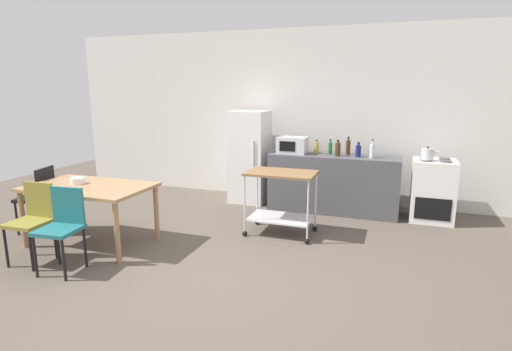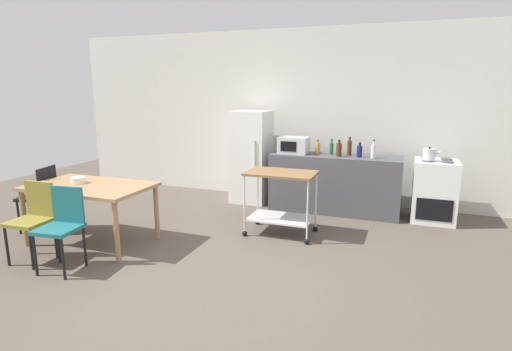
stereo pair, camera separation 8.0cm
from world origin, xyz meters
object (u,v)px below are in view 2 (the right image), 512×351
Objects in this scene: bottle_sparkling_water at (331,148)px; kettle at (429,154)px; stove_oven at (434,191)px; kitchen_cart at (281,193)px; bottle_wine at (339,149)px; dining_table at (90,191)px; chair_teal at (62,223)px; bottle_hot_sauce at (360,151)px; chair_olive at (34,216)px; refrigerator at (251,157)px; chair_black at (41,194)px; bottle_vinegar at (349,147)px; fruit_bowl at (78,180)px; bottle_olive_oil at (318,148)px; bottle_sesame_oil at (373,151)px; microwave at (294,145)px.

bottle_sparkling_water reaches higher than kettle.
stove_oven is 1.01× the size of kitchen_cart.
stove_oven is 3.70× the size of bottle_wine.
chair_teal reaches higher than dining_table.
stove_oven is at bearing 3.81° from bottle_hot_sauce.
bottle_sparkling_water is 0.20m from bottle_wine.
refrigerator reaches higher than chair_olive.
kettle is at bearing -5.46° from bottle_sparkling_water.
chair_black is 3.23m from refrigerator.
stove_oven is 3.25× the size of bottle_vinegar.
chair_olive is 0.98× the size of kitchen_cart.
dining_table is 3.57m from bottle_wine.
bottle_vinegar reaches higher than bottle_wine.
bottle_hot_sauce reaches higher than fruit_bowl.
refrigerator reaches higher than bottle_olive_oil.
chair_olive is 2.95m from kitchen_cart.
bottle_sparkling_water reaches higher than chair_olive.
fruit_bowl is (0.76, -0.09, 0.27)m from chair_black.
bottle_wine is at bearing 40.87° from dining_table.
bottle_sesame_oil reaches higher than chair_olive.
fruit_bowl is (-4.28, -2.41, 0.34)m from stove_oven.
bottle_hot_sauce is (0.17, -0.14, -0.03)m from bottle_vinegar.
chair_olive is at bearing -134.40° from bottle_wine.
bottle_sparkling_water is 0.28m from bottle_vinegar.
chair_black is at bearing 139.53° from chair_teal.
dining_table is 1.65× the size of kitchen_cart.
bottle_sesame_oil is at bearing 38.32° from chair_olive.
bottle_hot_sauce is (0.30, 0.03, -0.01)m from bottle_wine.
bottle_hot_sauce is at bearing -176.19° from stove_oven.
refrigerator reaches higher than bottle_sesame_oil.
bottle_vinegar is (-1.26, 0.07, 0.57)m from stove_oven.
bottle_olive_oil is at bearing -3.74° from refrigerator.
kettle is (3.96, 2.34, 0.33)m from dining_table.
kitchen_cart is at bearing -116.18° from bottle_vinegar.
microwave is at bearing 178.68° from kettle.
chair_teal is 0.98× the size of kitchen_cart.
chair_olive is (-0.49, 0.07, 0.00)m from chair_teal.
bottle_hot_sauce is 0.97m from kettle.
refrigerator is at bearing 61.09° from fruit_bowl.
chair_black is 3.71× the size of kettle.
refrigerator is 2.85m from fruit_bowl.
kitchen_cart is at bearing -146.24° from kettle.
chair_black is at bearing 130.97° from chair_olive.
chair_black is 1.48m from chair_teal.
chair_black is 3.15× the size of bottle_vinegar.
chair_black is 5.15× the size of fruit_bowl.
kitchen_cart is 1.36m from microwave.
bottle_sesame_oil is (0.20, -0.02, 0.02)m from bottle_hot_sauce.
bottle_vinegar is at bearing 139.65° from bottle_hot_sauce.
bottle_olive_oil is at bearing 50.60° from chair_teal.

